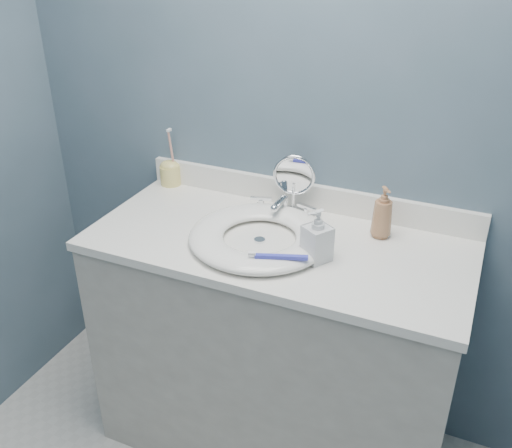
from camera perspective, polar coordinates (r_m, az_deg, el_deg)
The scene contains 12 objects.
back_wall at distance 1.93m, azimuth 5.44°, elevation 10.43°, with size 2.20×0.02×2.40m, color #455A67.
vanity_cabinet at distance 2.08m, azimuth 1.95°, elevation -12.54°, with size 1.20×0.55×0.85m, color #BBB6AB.
countertop at distance 1.83m, azimuth 2.17°, elevation -2.04°, with size 1.22×0.57×0.03m, color white.
backsplash at distance 2.02m, azimuth 4.98°, elevation 2.89°, with size 1.22×0.02×0.09m, color white.
basin at distance 1.80m, azimuth 0.36°, elevation -1.22°, with size 0.45×0.45×0.04m, color white, non-canonical shape.
drain at distance 1.81m, azimuth 0.36°, elevation -1.64°, with size 0.04×0.04×0.01m, color silver.
faucet at distance 1.96m, azimuth 2.65°, elevation 1.59°, with size 0.25×0.13×0.07m.
makeup_mirror at distance 1.94m, azimuth 3.81°, elevation 4.24°, with size 0.14×0.08×0.21m.
soap_bottle_amber at distance 1.85m, azimuth 12.55°, elevation 1.14°, with size 0.07×0.07×0.17m, color #9F6C47.
soap_bottle_clear at distance 1.69m, azimuth 6.16°, elevation -1.12°, with size 0.07×0.08×0.16m, color silver.
toothbrush_holder at distance 2.21m, azimuth -8.57°, elevation 5.20°, with size 0.08×0.08×0.23m.
toothbrush_lying at distance 1.65m, azimuth 2.31°, elevation -3.30°, with size 0.17×0.07×0.02m.
Camera 1 is at (0.57, -0.50, 1.79)m, focal length 40.00 mm.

